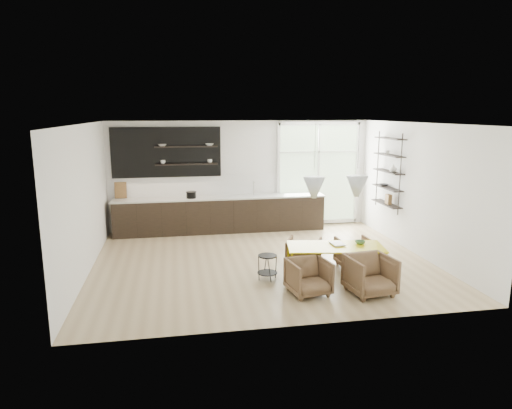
# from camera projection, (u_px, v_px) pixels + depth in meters

# --- Properties ---
(room) EXTENTS (7.02, 6.01, 2.91)m
(room) POSITION_uv_depth(u_px,v_px,m) (278.00, 185.00, 10.56)
(room) COLOR tan
(room) RESTS_ON ground
(kitchen_run) EXTENTS (5.54, 0.69, 2.75)m
(kitchen_run) POSITION_uv_depth(u_px,v_px,m) (217.00, 209.00, 12.04)
(kitchen_run) COLOR black
(kitchen_run) RESTS_ON ground
(right_shelving) EXTENTS (0.26, 1.22, 1.90)m
(right_shelving) POSITION_uv_depth(u_px,v_px,m) (389.00, 174.00, 11.08)
(right_shelving) COLOR black
(right_shelving) RESTS_ON ground
(dining_table) EXTENTS (1.90, 1.09, 0.65)m
(dining_table) POSITION_uv_depth(u_px,v_px,m) (335.00, 248.00, 8.57)
(dining_table) COLOR #D6C50A
(dining_table) RESTS_ON ground
(armchair_back_left) EXTENTS (0.87, 0.88, 0.61)m
(armchair_back_left) POSITION_uv_depth(u_px,v_px,m) (304.00, 253.00, 9.28)
(armchair_back_left) COLOR brown
(armchair_back_left) RESTS_ON ground
(armchair_back_right) EXTENTS (0.67, 0.68, 0.62)m
(armchair_back_right) POSITION_uv_depth(u_px,v_px,m) (354.00, 253.00, 9.29)
(armchair_back_right) COLOR brown
(armchair_back_right) RESTS_ON ground
(armchair_front_left) EXTENTS (0.77, 0.79, 0.62)m
(armchair_front_left) POSITION_uv_depth(u_px,v_px,m) (309.00, 277.00, 7.92)
(armchair_front_left) COLOR brown
(armchair_front_left) RESTS_ON ground
(armchair_front_right) EXTENTS (0.83, 0.85, 0.69)m
(armchair_front_right) POSITION_uv_depth(u_px,v_px,m) (370.00, 275.00, 7.92)
(armchair_front_right) COLOR brown
(armchair_front_right) RESTS_ON ground
(wire_stool) EXTENTS (0.38, 0.38, 0.48)m
(wire_stool) POSITION_uv_depth(u_px,v_px,m) (267.00, 264.00, 8.61)
(wire_stool) COLOR black
(wire_stool) RESTS_ON ground
(table_book) EXTENTS (0.25, 0.32, 0.03)m
(table_book) POSITION_uv_depth(u_px,v_px,m) (332.00, 244.00, 8.63)
(table_book) COLOR white
(table_book) RESTS_ON dining_table
(table_bowl) EXTENTS (0.24, 0.24, 0.06)m
(table_bowl) POSITION_uv_depth(u_px,v_px,m) (360.00, 242.00, 8.70)
(table_bowl) COLOR #4A7744
(table_bowl) RESTS_ON dining_table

